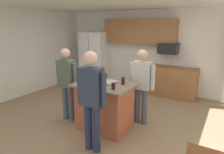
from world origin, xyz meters
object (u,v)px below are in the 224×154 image
object	(u,v)px
kitchen_island	(105,106)
person_elder_center	(67,80)
glass_pilsner	(106,77)
tumbler_amber	(123,81)
person_host_foreground	(142,82)
person_guest_left	(91,96)
microwave_over_range	(168,48)
glass_short_whisky	(113,86)
glass_stout_tall	(94,76)
serving_tray	(105,82)
refrigerator	(95,58)

from	to	relation	value
kitchen_island	person_elder_center	xyz separation A→B (m)	(-0.92, -0.09, 0.45)
glass_pilsner	tumbler_amber	world-z (taller)	tumbler_amber
person_elder_center	glass_pilsner	bearing A→B (deg)	18.72
person_host_foreground	glass_pilsner	bearing A→B (deg)	-21.03
kitchen_island	person_guest_left	world-z (taller)	person_guest_left
microwave_over_range	person_host_foreground	xyz separation A→B (m)	(0.06, -2.12, -0.51)
microwave_over_range	glass_short_whisky	distance (m)	3.00
person_guest_left	person_elder_center	distance (m)	1.34
person_elder_center	glass_short_whisky	bearing A→B (deg)	-11.38
glass_stout_tall	serving_tray	distance (m)	0.34
glass_stout_tall	kitchen_island	bearing A→B (deg)	-21.44
glass_short_whisky	tumbler_amber	distance (m)	0.37
refrigerator	glass_stout_tall	world-z (taller)	refrigerator
person_host_foreground	tumbler_amber	xyz separation A→B (m)	(-0.20, -0.47, 0.11)
refrigerator	person_host_foreground	size ratio (longest dim) A/B	1.16
person_elder_center	tumbler_amber	bearing A→B (deg)	5.43
glass_pilsner	person_guest_left	bearing A→B (deg)	-69.72
kitchen_island	person_host_foreground	xyz separation A→B (m)	(0.54, 0.63, 0.44)
person_host_foreground	glass_short_whisky	size ratio (longest dim) A/B	13.15
person_host_foreground	glass_pilsner	size ratio (longest dim) A/B	12.56
microwave_over_range	glass_stout_tall	xyz separation A→B (m)	(-0.83, -2.61, -0.40)
glass_short_whisky	tumbler_amber	size ratio (longest dim) A/B	0.86
glass_stout_tall	serving_tray	world-z (taller)	glass_stout_tall
person_guest_left	glass_stout_tall	bearing A→B (deg)	16.05
microwave_over_range	tumbler_amber	bearing A→B (deg)	-93.05
person_host_foreground	glass_pilsner	distance (m)	0.78
serving_tray	kitchen_island	bearing A→B (deg)	-67.98
microwave_over_range	tumbler_amber	distance (m)	2.63
refrigerator	kitchen_island	world-z (taller)	refrigerator
glass_pilsner	glass_stout_tall	distance (m)	0.25
tumbler_amber	kitchen_island	bearing A→B (deg)	-155.33
person_elder_center	glass_pilsner	xyz separation A→B (m)	(0.79, 0.36, 0.10)
person_elder_center	glass_stout_tall	distance (m)	0.62
person_guest_left	kitchen_island	bearing A→B (deg)	-0.00
glass_pilsner	person_host_foreground	bearing A→B (deg)	28.37
kitchen_island	glass_stout_tall	distance (m)	0.68
person_elder_center	serving_tray	distance (m)	0.91
refrigerator	person_guest_left	bearing A→B (deg)	-55.09
person_guest_left	tumbler_amber	bearing A→B (deg)	-24.07
refrigerator	tumbler_amber	world-z (taller)	refrigerator
kitchen_island	glass_short_whisky	distance (m)	0.68
glass_short_whisky	glass_stout_tall	xyz separation A→B (m)	(-0.69, 0.36, 0.02)
person_guest_left	glass_short_whisky	distance (m)	0.54
person_elder_center	microwave_over_range	bearing A→B (deg)	58.11
refrigerator	microwave_over_range	distance (m)	2.65
glass_pilsner	glass_stout_tall	bearing A→B (deg)	-149.96
glass_pilsner	kitchen_island	bearing A→B (deg)	-62.88
glass_short_whisky	glass_pilsner	world-z (taller)	glass_pilsner
microwave_over_range	tumbler_amber	xyz separation A→B (m)	(-0.14, -2.60, -0.40)
kitchen_island	tumbler_amber	world-z (taller)	tumbler_amber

